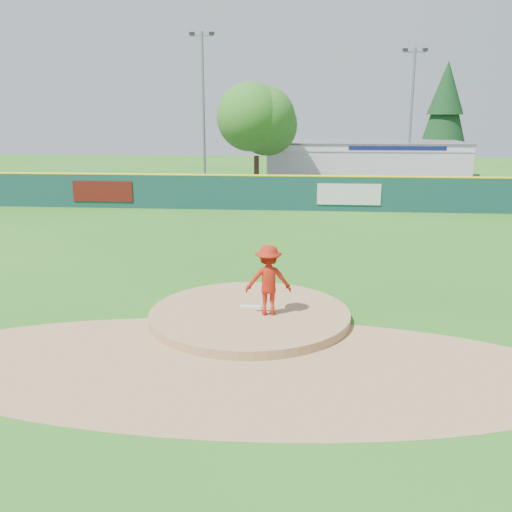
# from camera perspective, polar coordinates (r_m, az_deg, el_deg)

# --- Properties ---
(ground) EXTENTS (120.00, 120.00, 0.00)m
(ground) POSITION_cam_1_polar(r_m,az_deg,el_deg) (15.80, -0.64, -6.36)
(ground) COLOR #286B19
(ground) RESTS_ON ground
(pitchers_mound) EXTENTS (5.50, 5.50, 0.50)m
(pitchers_mound) POSITION_cam_1_polar(r_m,az_deg,el_deg) (15.80, -0.64, -6.36)
(pitchers_mound) COLOR #9E774C
(pitchers_mound) RESTS_ON ground
(pitching_rubber) EXTENTS (0.60, 0.15, 0.04)m
(pitching_rubber) POSITION_cam_1_polar(r_m,az_deg,el_deg) (15.98, -0.54, -5.08)
(pitching_rubber) COLOR white
(pitching_rubber) RESTS_ON pitchers_mound
(infield_dirt_arc) EXTENTS (15.40, 15.40, 0.01)m
(infield_dirt_arc) POSITION_cam_1_polar(r_m,az_deg,el_deg) (13.05, -1.97, -10.95)
(infield_dirt_arc) COLOR #9E774C
(infield_dirt_arc) RESTS_ON ground
(parking_lot) EXTENTS (44.00, 16.00, 0.02)m
(parking_lot) POSITION_cam_1_polar(r_m,az_deg,el_deg) (42.11, 3.02, 6.63)
(parking_lot) COLOR #38383A
(parking_lot) RESTS_ON ground
(pitcher) EXTENTS (1.31, 0.86, 1.90)m
(pitcher) POSITION_cam_1_polar(r_m,az_deg,el_deg) (15.19, 1.25, -2.42)
(pitcher) COLOR #A61D0E
(pitcher) RESTS_ON pitchers_mound
(van) EXTENTS (4.76, 3.37, 1.20)m
(van) POSITION_cam_1_polar(r_m,az_deg,el_deg) (39.84, 12.48, 6.77)
(van) COLOR white
(van) RESTS_ON parking_lot
(pool_building_grp) EXTENTS (15.20, 8.20, 3.31)m
(pool_building_grp) POSITION_cam_1_polar(r_m,az_deg,el_deg) (47.09, 10.68, 9.23)
(pool_building_grp) COLOR silver
(pool_building_grp) RESTS_ON ground
(fence_banners) EXTENTS (18.03, 0.04, 1.20)m
(fence_banners) POSITION_cam_1_polar(r_m,az_deg,el_deg) (33.30, -3.28, 6.33)
(fence_banners) COLOR #55120C
(fence_banners) RESTS_ON ground
(playground_slide) EXTENTS (0.86, 2.41, 1.33)m
(playground_slide) POSITION_cam_1_polar(r_m,az_deg,el_deg) (41.48, -18.22, 6.75)
(playground_slide) COLOR blue
(playground_slide) RESTS_ON ground
(outfield_fence) EXTENTS (40.00, 0.14, 2.07)m
(outfield_fence) POSITION_cam_1_polar(r_m,az_deg,el_deg) (33.05, 2.46, 6.44)
(outfield_fence) COLOR #123C38
(outfield_fence) RESTS_ON ground
(deciduous_tree) EXTENTS (5.60, 5.60, 7.36)m
(deciduous_tree) POSITION_cam_1_polar(r_m,az_deg,el_deg) (39.88, 0.05, 12.78)
(deciduous_tree) COLOR #382314
(deciduous_tree) RESTS_ON ground
(conifer_tree) EXTENTS (4.40, 4.40, 9.50)m
(conifer_tree) POSITION_cam_1_polar(r_m,az_deg,el_deg) (52.01, 18.38, 13.50)
(conifer_tree) COLOR #382314
(conifer_tree) RESTS_ON ground
(light_pole_left) EXTENTS (1.75, 0.25, 11.00)m
(light_pole_left) POSITION_cam_1_polar(r_m,az_deg,el_deg) (42.38, -5.29, 14.83)
(light_pole_left) COLOR gray
(light_pole_left) RESTS_ON ground
(light_pole_right) EXTENTS (1.75, 0.25, 10.00)m
(light_pole_right) POSITION_cam_1_polar(r_m,az_deg,el_deg) (44.36, 15.26, 13.72)
(light_pole_right) COLOR gray
(light_pole_right) RESTS_ON ground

